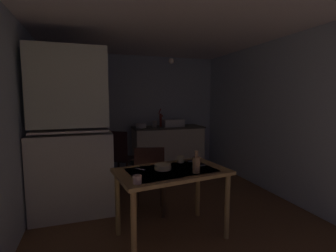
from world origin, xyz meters
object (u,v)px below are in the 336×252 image
at_px(chair_by_counter, 120,156).
at_px(dining_table, 172,179).
at_px(mixing_bowl_counter, 141,126).
at_px(hutch_cabinet, 71,139).
at_px(serving_bowl_wide, 163,167).
at_px(glass_bottle, 196,164).
at_px(chair_far_side, 149,179).
at_px(teacup_mint, 137,179).
at_px(sink_basin, 173,123).
at_px(hand_pump, 161,119).

bearing_deg(chair_by_counter, dining_table, -80.33).
bearing_deg(mixing_bowl_counter, hutch_cabinet, -127.85).
bearing_deg(mixing_bowl_counter, serving_bowl_wide, -96.37).
height_order(serving_bowl_wide, glass_bottle, glass_bottle).
relative_size(chair_far_side, teacup_mint, 11.24).
xyz_separation_m(sink_basin, glass_bottle, (-0.69, -2.72, -0.15)).
distance_m(hutch_cabinet, glass_bottle, 1.66).
height_order(sink_basin, chair_far_side, sink_basin).
height_order(hand_pump, dining_table, hand_pump).
relative_size(chair_far_side, serving_bowl_wide, 5.09).
relative_size(hand_pump, dining_table, 0.31).
distance_m(sink_basin, dining_table, 2.72).
bearing_deg(serving_bowl_wide, glass_bottle, -37.99).
bearing_deg(chair_far_side, dining_table, -79.58).
bearing_deg(teacup_mint, dining_table, 34.68).
xyz_separation_m(serving_bowl_wide, teacup_mint, (-0.35, -0.36, 0.01)).
xyz_separation_m(sink_basin, dining_table, (-0.90, -2.54, -0.35)).
height_order(hutch_cabinet, teacup_mint, hutch_cabinet).
distance_m(hutch_cabinet, serving_bowl_wide, 1.30).
xyz_separation_m(hutch_cabinet, chair_far_side, (0.95, -0.30, -0.53)).
xyz_separation_m(chair_by_counter, glass_bottle, (0.53, -2.06, 0.35)).
relative_size(hutch_cabinet, teacup_mint, 26.33).
bearing_deg(serving_bowl_wide, hand_pump, 73.98).
height_order(hutch_cabinet, glass_bottle, hutch_cabinet).
xyz_separation_m(dining_table, chair_far_side, (-0.11, 0.58, -0.17)).
height_order(mixing_bowl_counter, chair_far_side, mixing_bowl_counter).
bearing_deg(hutch_cabinet, teacup_mint, -62.37).
xyz_separation_m(hutch_cabinet, mixing_bowl_counter, (1.25, 1.61, -0.04)).
distance_m(chair_far_side, serving_bowl_wide, 0.61).
height_order(mixing_bowl_counter, teacup_mint, mixing_bowl_counter).
relative_size(sink_basin, hand_pump, 1.13).
relative_size(hutch_cabinet, glass_bottle, 9.18).
bearing_deg(sink_basin, hutch_cabinet, -139.82).
xyz_separation_m(chair_far_side, serving_bowl_wide, (0.02, -0.53, 0.30)).
height_order(hand_pump, chair_far_side, hand_pump).
bearing_deg(chair_far_side, chair_by_counter, 99.33).
height_order(hutch_cabinet, chair_by_counter, hutch_cabinet).
xyz_separation_m(mixing_bowl_counter, teacup_mint, (-0.63, -2.79, -0.17)).
distance_m(hutch_cabinet, chair_by_counter, 1.34).
bearing_deg(chair_by_counter, glass_bottle, -75.56).
distance_m(hand_pump, dining_table, 2.70).
distance_m(dining_table, teacup_mint, 0.55).
height_order(hutch_cabinet, sink_basin, hutch_cabinet).
bearing_deg(chair_far_side, serving_bowl_wide, -87.64).
distance_m(sink_basin, chair_by_counter, 1.47).
distance_m(hand_pump, chair_by_counter, 1.33).
distance_m(sink_basin, mixing_bowl_counter, 0.72).
bearing_deg(glass_bottle, hutch_cabinet, 140.16).
xyz_separation_m(mixing_bowl_counter, chair_by_counter, (-0.51, -0.61, -0.47)).
relative_size(dining_table, teacup_mint, 15.29).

